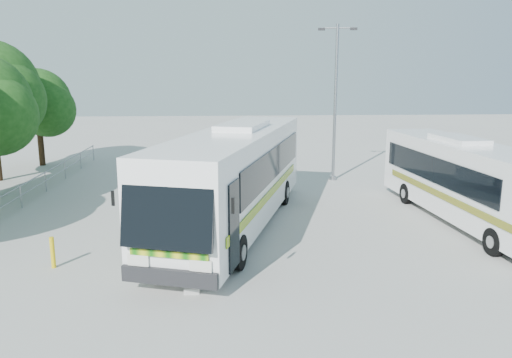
{
  "coord_description": "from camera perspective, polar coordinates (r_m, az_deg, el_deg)",
  "views": [
    {
      "loc": [
        -1.41,
        -17.99,
        5.57
      ],
      "look_at": [
        -0.17,
        1.24,
        1.49
      ],
      "focal_mm": 35.0,
      "sensor_mm": 36.0,
      "label": 1
    }
  ],
  "objects": [
    {
      "name": "ground",
      "position": [
        18.89,
        0.77,
        -5.21
      ],
      "size": [
        100.0,
        100.0,
        0.0
      ],
      "primitive_type": "plane",
      "color": "#A5A5A0",
      "rests_on": "ground"
    },
    {
      "name": "kerb_divider",
      "position": [
        20.75,
        -6.02,
        -3.48
      ],
      "size": [
        0.4,
        16.0,
        0.15
      ],
      "primitive_type": "cube",
      "color": "#B2B2AD",
      "rests_on": "ground"
    },
    {
      "name": "railing",
      "position": [
        24.1,
        -24.48,
        -0.71
      ],
      "size": [
        0.06,
        22.0,
        1.0
      ],
      "color": "gray",
      "rests_on": "ground"
    },
    {
      "name": "tree_far_e",
      "position": [
        33.28,
        -23.62,
        8.05
      ],
      "size": [
        4.54,
        4.28,
        5.92
      ],
      "color": "#382314",
      "rests_on": "ground"
    },
    {
      "name": "coach_main",
      "position": [
        18.22,
        -2.35,
        0.45
      ],
      "size": [
        6.13,
        12.96,
        3.55
      ],
      "rotation": [
        0.0,
        0.0,
        -0.29
      ],
      "color": "white",
      "rests_on": "ground"
    },
    {
      "name": "coach_adjacent",
      "position": [
        20.34,
        23.07,
        -0.14
      ],
      "size": [
        2.92,
        10.98,
        3.01
      ],
      "rotation": [
        0.0,
        0.0,
        0.07
      ],
      "color": "white",
      "rests_on": "ground"
    },
    {
      "name": "lamppost",
      "position": [
        26.47,
        9.06,
        9.33
      ],
      "size": [
        1.96,
        0.54,
        8.03
      ],
      "rotation": [
        0.0,
        0.0,
        -0.18
      ],
      "color": "gray",
      "rests_on": "ground"
    },
    {
      "name": "bollard",
      "position": [
        15.83,
        -22.22,
        -7.79
      ],
      "size": [
        0.16,
        0.16,
        0.94
      ],
      "primitive_type": "cylinder",
      "rotation": [
        0.0,
        0.0,
        -0.27
      ],
      "color": "gold",
      "rests_on": "ground"
    }
  ]
}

